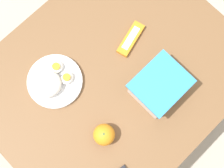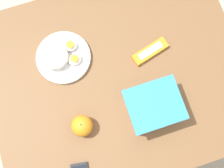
{
  "view_description": "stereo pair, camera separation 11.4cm",
  "coord_description": "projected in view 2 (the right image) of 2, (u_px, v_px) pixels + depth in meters",
  "views": [
    {
      "loc": [
        0.2,
        0.21,
        1.89
      ],
      "look_at": [
        0.03,
        0.03,
        0.78
      ],
      "focal_mm": 50.0,
      "sensor_mm": 36.0,
      "label": 1
    },
    {
      "loc": [
        0.11,
        0.27,
        1.89
      ],
      "look_at": [
        0.03,
        0.03,
        0.78
      ],
      "focal_mm": 50.0,
      "sensor_mm": 36.0,
      "label": 2
    }
  ],
  "objects": [
    {
      "name": "food_container",
      "position": [
        153.0,
        107.0,
        1.11
      ],
      "size": [
        0.19,
        0.16,
        0.11
      ],
      "color": "white",
      "rests_on": "table"
    },
    {
      "name": "rice_plate",
      "position": [
        61.0,
        57.0,
        1.17
      ],
      "size": [
        0.21,
        0.21,
        0.07
      ],
      "color": "white",
      "rests_on": "table"
    },
    {
      "name": "table",
      "position": [
        116.0,
        83.0,
        1.28
      ],
      "size": [
        0.98,
        0.81,
        0.75
      ],
      "color": "brown",
      "rests_on": "ground_plane"
    },
    {
      "name": "candy_bar",
      "position": [
        150.0,
        51.0,
        1.19
      ],
      "size": [
        0.15,
        0.08,
        0.02
      ],
      "color": "orange",
      "rests_on": "table"
    },
    {
      "name": "orange_fruit",
      "position": [
        82.0,
        126.0,
        1.1
      ],
      "size": [
        0.08,
        0.08,
        0.08
      ],
      "color": "orange",
      "rests_on": "table"
    },
    {
      "name": "ground_plane",
      "position": [
        115.0,
        106.0,
        1.91
      ],
      "size": [
        10.0,
        10.0,
        0.0
      ],
      "primitive_type": "plane",
      "color": "#B2A899"
    }
  ]
}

